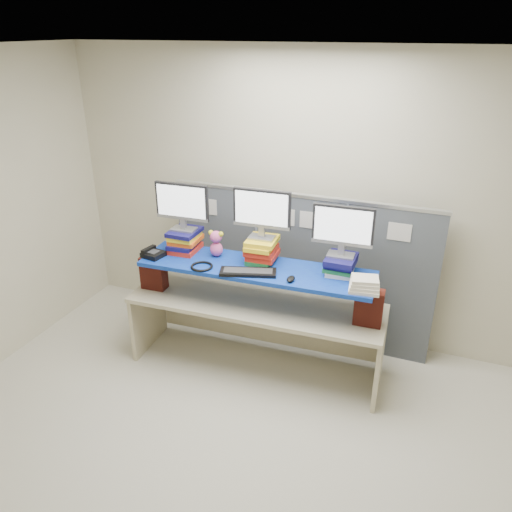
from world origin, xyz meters
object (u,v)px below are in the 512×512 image
at_px(monitor_left, 182,204).
at_px(monitor_right, 343,228).
at_px(monitor_center, 262,211).
at_px(keyboard, 248,272).
at_px(desk_phone, 153,254).
at_px(blue_board, 256,268).
at_px(desk, 256,315).

distance_m(monitor_left, monitor_right, 1.43).
relative_size(monitor_left, monitor_center, 1.00).
bearing_deg(keyboard, desk_phone, 162.80).
distance_m(monitor_right, desk_phone, 1.70).
distance_m(blue_board, keyboard, 0.15).
xyz_separation_m(desk, monitor_right, (0.69, 0.15, 0.89)).
xyz_separation_m(keyboard, desk_phone, (-0.93, 0.01, 0.01)).
bearing_deg(monitor_center, keyboard, -97.10).
xyz_separation_m(monitor_left, keyboard, (0.72, -0.23, -0.43)).
distance_m(blue_board, monitor_right, 0.82).
distance_m(blue_board, monitor_center, 0.50).
bearing_deg(desk_phone, monitor_right, 19.99).
xyz_separation_m(monitor_center, keyboard, (-0.02, -0.27, -0.45)).
bearing_deg(desk, blue_board, 80.16).
distance_m(keyboard, desk_phone, 0.93).
relative_size(monitor_center, monitor_right, 1.00).
height_order(monitor_left, keyboard, monitor_left).
distance_m(monitor_center, keyboard, 0.52).
distance_m(blue_board, desk_phone, 0.95).
height_order(monitor_right, keyboard, monitor_right).
relative_size(monitor_left, keyboard, 1.01).
distance_m(monitor_center, desk_phone, 1.07).
height_order(desk, monitor_left, monitor_left).
bearing_deg(keyboard, monitor_right, 6.05).
bearing_deg(monitor_center, monitor_right, 0.00).
bearing_deg(desk, keyboard, -98.11).
bearing_deg(blue_board, monitor_right, 9.59).
bearing_deg(monitor_center, desk_phone, -167.23).
xyz_separation_m(desk, desk_phone, (-0.94, -0.14, 0.52)).
bearing_deg(monitor_left, monitor_right, -0.00).
bearing_deg(blue_board, desk_phone, -174.06).
xyz_separation_m(desk, blue_board, (0.00, 0.00, 0.47)).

